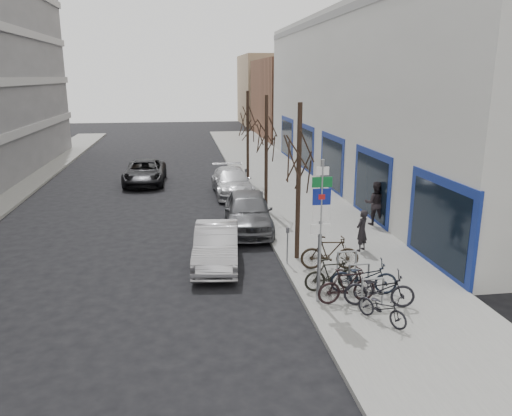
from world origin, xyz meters
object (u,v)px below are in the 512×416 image
object	(u,v)px
meter_mid	(262,202)
bike_far_curb	(379,286)
tree_near	(299,145)
parked_car_mid	(248,211)
bike_near_right	(347,285)
pedestrian_near	(362,231)
parked_car_front	(216,245)
bike_mid_inner	(332,274)
tree_far	(248,115)
parked_car_back	(232,182)
lane_car	(145,172)
bike_rack	(359,274)
meter_back	(246,178)
tree_mid	(266,126)
highway_sign_pole	(321,223)
bike_mid_curb	(364,274)
bike_near_left	(382,306)
pedestrian_far	(375,203)
bike_far_inner	(330,252)
meter_front	(288,242)

from	to	relation	value
meter_mid	bike_far_curb	bearing A→B (deg)	-78.60
tree_near	parked_car_mid	xyz separation A→B (m)	(-1.20, 3.95, -3.28)
bike_near_right	pedestrian_near	xyz separation A→B (m)	(1.91, 4.09, 0.24)
bike_near_right	parked_car_front	distance (m)	5.12
bike_mid_inner	tree_far	bearing A→B (deg)	-0.70
parked_car_mid	bike_mid_inner	bearing A→B (deg)	-72.22
parked_car_back	lane_car	size ratio (longest dim) A/B	0.97
bike_rack	parked_car_front	xyz separation A→B (m)	(-4.00, 3.05, 0.04)
meter_back	bike_mid_inner	xyz separation A→B (m)	(0.85, -13.33, -0.25)
meter_mid	bike_mid_inner	world-z (taller)	meter_mid
tree_mid	pedestrian_near	distance (m)	7.33
tree_mid	parked_car_mid	world-z (taller)	tree_mid
bike_far_curb	parked_car_front	xyz separation A→B (m)	(-4.17, 4.20, -0.05)
highway_sign_pole	lane_car	bearing A→B (deg)	108.44
bike_rack	bike_mid_curb	distance (m)	0.28
meter_back	bike_near_left	size ratio (longest dim) A/B	0.84
parked_car_mid	parked_car_back	size ratio (longest dim) A/B	0.98
bike_near_right	lane_car	distance (m)	19.12
bike_far_curb	parked_car_front	size ratio (longest dim) A/B	0.46
bike_mid_inner	pedestrian_far	world-z (taller)	pedestrian_far
bike_far_curb	meter_back	bearing A→B (deg)	21.64
parked_car_mid	pedestrian_near	xyz separation A→B (m)	(3.68, -3.56, 0.09)
bike_rack	parked_car_mid	xyz separation A→B (m)	(-2.40, 6.85, 0.17)
tree_near	pedestrian_near	bearing A→B (deg)	8.80
highway_sign_pole	bike_far_inner	xyz separation A→B (m)	(1.02, 2.30, -1.72)
parked_car_front	lane_car	distance (m)	14.45
tree_near	bike_mid_curb	world-z (taller)	tree_near
tree_far	pedestrian_near	distance (m)	13.25
highway_sign_pole	meter_front	xyz separation A→B (m)	(-0.25, 3.01, -1.54)
bike_far_curb	pedestrian_near	xyz separation A→B (m)	(1.11, 4.43, 0.17)
tree_near	tree_far	world-z (taller)	same
lane_car	tree_near	bearing A→B (deg)	-65.45
bike_far_curb	pedestrian_far	distance (m)	8.05
pedestrian_near	lane_car	bearing A→B (deg)	-97.25
bike_mid_curb	parked_car_mid	xyz separation A→B (m)	(-2.46, 7.11, 0.09)
parked_car_front	pedestrian_near	world-z (taller)	pedestrian_near
tree_mid	bike_mid_inner	distance (m)	9.95
parked_car_mid	lane_car	distance (m)	11.38
bike_far_curb	bike_far_inner	size ratio (longest dim) A/B	1.00
tree_far	bike_mid_inner	world-z (taller)	tree_far
meter_front	pedestrian_near	distance (m)	3.06
highway_sign_pole	pedestrian_far	size ratio (longest dim) A/B	2.21
parked_car_mid	bike_far_curb	bearing A→B (deg)	-67.61
tree_far	highway_sign_pole	bearing A→B (deg)	-90.69
tree_near	bike_mid_inner	world-z (taller)	tree_near
pedestrian_near	bike_near_left	bearing A→B (deg)	36.33
meter_back	tree_near	bearing A→B (deg)	-87.55
bike_mid_curb	parked_car_front	bearing A→B (deg)	63.65
bike_mid_curb	bike_mid_inner	bearing A→B (deg)	82.01
tree_near	bike_rack	bearing A→B (deg)	-67.52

